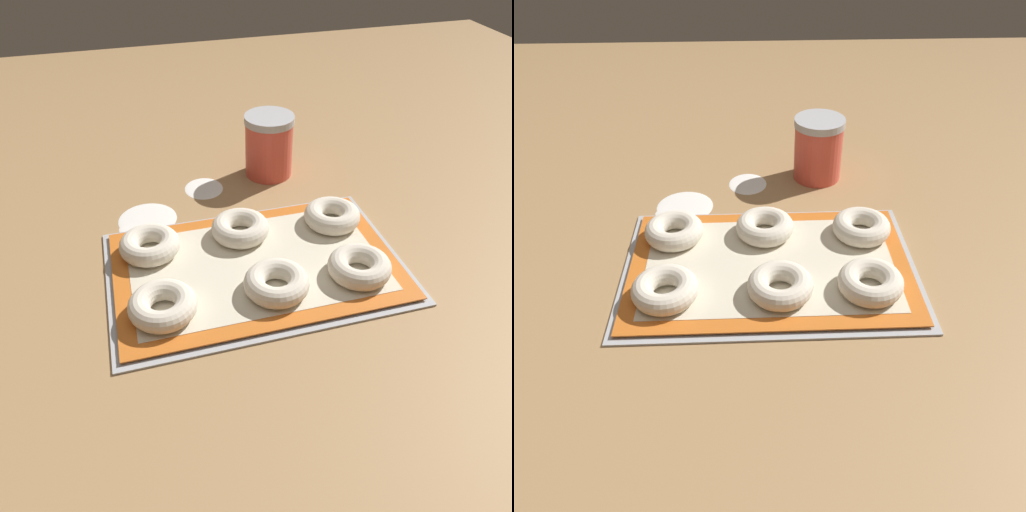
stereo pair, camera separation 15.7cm
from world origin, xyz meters
TOP-DOWN VIEW (x-y plane):
  - ground_plane at (0.00, 0.00)m, footprint 2.80×2.80m
  - baking_tray at (0.02, 0.01)m, footprint 0.52×0.34m
  - baking_mat at (0.02, 0.01)m, footprint 0.50×0.32m
  - bagel_front_left at (-0.16, -0.07)m, footprint 0.11×0.11m
  - bagel_front_center at (0.03, -0.07)m, footprint 0.11×0.11m
  - bagel_front_right at (0.18, -0.07)m, footprint 0.11×0.11m
  - bagel_back_left at (-0.16, 0.09)m, footprint 0.11×0.11m
  - bagel_back_center at (0.01, 0.10)m, footprint 0.11×0.11m
  - bagel_back_right at (0.19, 0.09)m, footprint 0.11×0.11m
  - flour_canister at (0.14, 0.33)m, footprint 0.11×0.11m
  - flour_patch_near at (-0.02, 0.31)m, footprint 0.08×0.09m
  - flour_patch_far at (-0.18, 0.19)m, footprint 0.07×0.04m
  - flour_patch_side at (-0.15, 0.22)m, footprint 0.12×0.12m

SIDE VIEW (x-z plane):
  - ground_plane at x=0.00m, z-range 0.00..0.00m
  - flour_patch_near at x=-0.02m, z-range 0.00..0.00m
  - flour_patch_far at x=-0.18m, z-range 0.00..0.00m
  - flour_patch_side at x=-0.15m, z-range 0.00..0.00m
  - baking_tray at x=0.02m, z-range 0.00..0.01m
  - baking_mat at x=0.02m, z-range 0.01..0.01m
  - bagel_front_left at x=-0.16m, z-range 0.01..0.05m
  - bagel_front_center at x=0.03m, z-range 0.01..0.05m
  - bagel_front_right at x=0.18m, z-range 0.01..0.05m
  - bagel_back_left at x=-0.16m, z-range 0.01..0.05m
  - bagel_back_center at x=0.01m, z-range 0.01..0.05m
  - bagel_back_right at x=0.19m, z-range 0.01..0.05m
  - flour_canister at x=0.14m, z-range 0.00..0.14m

